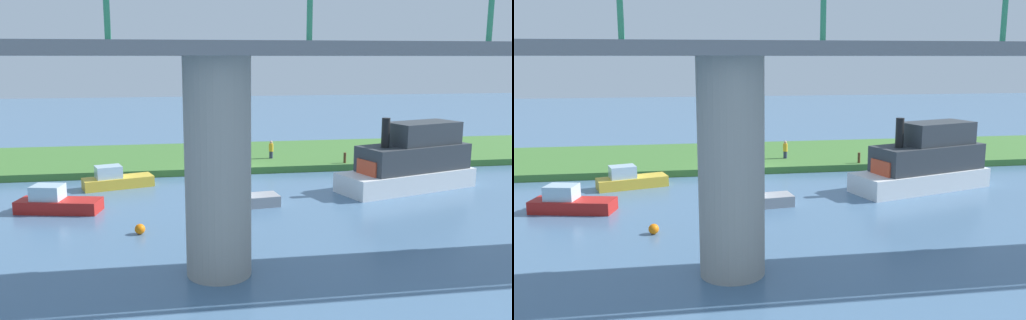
% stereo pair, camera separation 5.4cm
% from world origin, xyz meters
% --- Properties ---
extents(ground_plane, '(160.00, 160.00, 0.00)m').
position_xyz_m(ground_plane, '(0.00, 0.00, 0.00)').
color(ground_plane, '#4C7093').
extents(grassy_bank, '(80.00, 12.00, 0.50)m').
position_xyz_m(grassy_bank, '(0.00, -6.00, 0.25)').
color(grassy_bank, '#427533').
rests_on(grassy_bank, ground).
extents(bridge_pylon, '(2.51, 2.51, 8.36)m').
position_xyz_m(bridge_pylon, '(2.42, 17.84, 4.18)').
color(bridge_pylon, '#9E998E').
rests_on(bridge_pylon, ground).
extents(bridge_span, '(56.02, 4.30, 3.25)m').
position_xyz_m(bridge_span, '(2.42, 17.82, 8.86)').
color(bridge_span, slate).
rests_on(bridge_span, bridge_pylon).
extents(person_on_bank, '(0.49, 0.49, 1.39)m').
position_xyz_m(person_on_bank, '(-3.72, -3.36, 1.20)').
color(person_on_bank, '#2D334C').
rests_on(person_on_bank, grassy_bank).
extents(mooring_post, '(0.20, 0.20, 0.79)m').
position_xyz_m(mooring_post, '(-8.82, -0.56, 0.89)').
color(mooring_post, brown).
rests_on(mooring_post, grassy_bank).
extents(pontoon_yellow, '(9.61, 5.62, 4.66)m').
position_xyz_m(pontoon_yellow, '(-11.02, 5.88, 1.73)').
color(pontoon_yellow, white).
rests_on(pontoon_yellow, ground).
extents(houseboat_blue, '(4.15, 1.89, 1.34)m').
position_xyz_m(houseboat_blue, '(0.27, 8.46, 0.48)').
color(houseboat_blue, '#99999E').
rests_on(houseboat_blue, ground).
extents(motorboat_white, '(4.67, 2.76, 1.47)m').
position_xyz_m(motorboat_white, '(7.66, 2.59, 0.52)').
color(motorboat_white, gold).
rests_on(motorboat_white, ground).
extents(riverboat_paddlewheel, '(4.69, 2.50, 1.48)m').
position_xyz_m(riverboat_paddlewheel, '(10.36, 7.82, 0.53)').
color(riverboat_paddlewheel, red).
rests_on(riverboat_paddlewheel, ground).
extents(marker_buoy, '(0.50, 0.50, 0.50)m').
position_xyz_m(marker_buoy, '(5.70, 12.45, 0.25)').
color(marker_buoy, orange).
rests_on(marker_buoy, ground).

